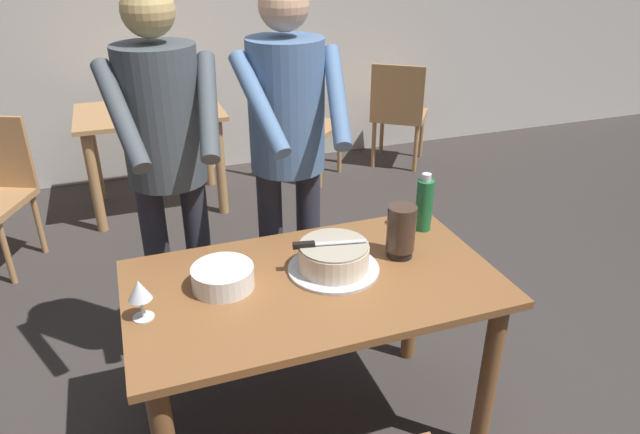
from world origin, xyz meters
TOP-DOWN VIEW (x-y plane):
  - ground_plane at (0.00, 0.00)m, footprint 14.00×14.00m
  - back_wall at (0.00, 3.17)m, footprint 10.00×0.12m
  - main_dining_table at (0.00, 0.00)m, footprint 1.33×0.76m
  - cake_on_platter at (0.09, 0.04)m, footprint 0.34×0.34m
  - cake_knife at (0.02, 0.05)m, footprint 0.27×0.07m
  - plate_stack at (-0.31, 0.07)m, footprint 0.22×0.22m
  - wine_glass_near at (-0.60, -0.03)m, footprint 0.08×0.08m
  - water_bottle at (0.56, 0.22)m, footprint 0.07×0.07m
  - hurricane_lamp at (0.37, 0.05)m, footprint 0.11×0.11m
  - person_cutting_cake at (0.09, 0.59)m, footprint 0.47×0.55m
  - person_standing_beside at (-0.42, 0.62)m, footprint 0.47×0.56m
  - background_table at (-0.37, 2.47)m, footprint 1.00×0.70m
  - background_chair_0 at (1.67, 2.63)m, footprint 0.61×0.61m
  - background_chair_1 at (0.83, 2.59)m, footprint 0.62×0.62m

SIDE VIEW (x-z plane):
  - ground_plane at x=0.00m, z-range 0.00..0.00m
  - background_chair_0 at x=1.67m, z-range 0.04..0.94m
  - background_chair_1 at x=0.83m, z-range 0.04..0.94m
  - background_table at x=-0.37m, z-range 0.21..0.95m
  - main_dining_table at x=0.00m, z-range 0.24..0.99m
  - plate_stack at x=-0.31m, z-range 0.75..0.83m
  - cake_on_platter at x=0.09m, z-range 0.75..0.86m
  - wine_glass_near at x=-0.60m, z-range 0.78..0.92m
  - hurricane_lamp at x=0.37m, z-range 0.75..0.96m
  - water_bottle at x=0.56m, z-range 0.74..0.99m
  - cake_knife at x=0.02m, z-range 0.86..0.88m
  - person_cutting_cake at x=0.09m, z-range 0.22..1.94m
  - person_standing_beside at x=-0.42m, z-range 0.22..1.94m
  - back_wall at x=0.00m, z-range 0.00..2.70m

